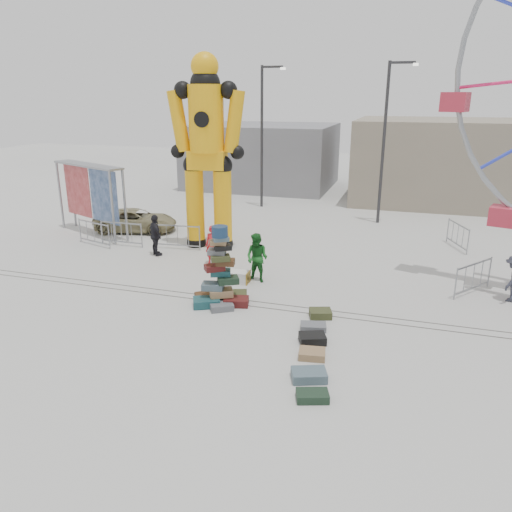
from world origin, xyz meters
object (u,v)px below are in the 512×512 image
(barricade_wheel_front, at_px, (473,278))
(pedestrian_red, at_px, (212,245))
(pedestrian_green, at_px, (257,258))
(lamp_post_right, at_px, (386,136))
(parked_suv, at_px, (136,220))
(barricade_dummy_b, at_px, (122,234))
(barricade_wheel_back, at_px, (457,236))
(lamp_post_left, at_px, (263,130))
(steamer_trunk, at_px, (237,277))
(suitcase_tower, at_px, (221,282))
(banner_scaffold, at_px, (89,182))
(barricade_dummy_a, at_px, (94,234))
(barricade_dummy_c, at_px, (178,237))
(crash_test_dummy, at_px, (207,146))
(pedestrian_black, at_px, (156,235))

(barricade_wheel_front, distance_m, pedestrian_red, 9.59)
(pedestrian_green, bearing_deg, lamp_post_right, 84.87)
(lamp_post_right, relative_size, parked_suv, 2.02)
(barricade_dummy_b, distance_m, pedestrian_green, 7.49)
(barricade_wheel_back, bearing_deg, lamp_post_left, -138.74)
(steamer_trunk, height_order, barricade_wheel_back, barricade_wheel_back)
(suitcase_tower, bearing_deg, barricade_wheel_back, 26.54)
(banner_scaffold, height_order, barricade_dummy_b, banner_scaffold)
(barricade_wheel_front, relative_size, pedestrian_green, 1.12)
(lamp_post_right, height_order, barricade_dummy_a, lamp_post_right)
(barricade_dummy_b, relative_size, barricade_dummy_c, 1.00)
(lamp_post_right, xyz_separation_m, steamer_trunk, (-4.28, -10.50, -4.27))
(lamp_post_left, bearing_deg, crash_test_dummy, -89.38)
(barricade_dummy_a, bearing_deg, barricade_dummy_b, 32.53)
(barricade_dummy_c, relative_size, pedestrian_green, 1.12)
(barricade_wheel_front, bearing_deg, barricade_dummy_b, 121.62)
(parked_suv, bearing_deg, crash_test_dummy, -120.62)
(lamp_post_left, xyz_separation_m, pedestrian_black, (-1.56, -10.52, -3.61))
(pedestrian_black, bearing_deg, lamp_post_right, -94.98)
(crash_test_dummy, relative_size, steamer_trunk, 9.39)
(lamp_post_right, xyz_separation_m, lamp_post_left, (-7.00, 2.00, 0.00))
(lamp_post_right, distance_m, pedestrian_green, 11.40)
(barricade_wheel_front, height_order, barricade_wheel_back, same)
(barricade_wheel_back, bearing_deg, pedestrian_red, -81.96)
(banner_scaffold, xyz_separation_m, barricade_dummy_c, (4.93, -1.01, -1.99))
(suitcase_tower, relative_size, barricade_dummy_c, 1.30)
(lamp_post_left, bearing_deg, parked_suv, -120.81)
(pedestrian_green, bearing_deg, banner_scaffold, 172.64)
(banner_scaffold, relative_size, barricade_dummy_a, 2.30)
(parked_suv, bearing_deg, suitcase_tower, -148.69)
(banner_scaffold, distance_m, pedestrian_black, 5.19)
(barricade_wheel_front, distance_m, pedestrian_green, 7.40)
(crash_test_dummy, relative_size, pedestrian_red, 5.39)
(lamp_post_left, distance_m, crash_test_dummy, 8.66)
(barricade_wheel_front, relative_size, pedestrian_black, 1.15)
(banner_scaffold, distance_m, parked_suv, 2.81)
(barricade_dummy_a, bearing_deg, steamer_trunk, -0.58)
(banner_scaffold, relative_size, parked_suv, 1.16)
(suitcase_tower, distance_m, barricade_wheel_back, 11.72)
(pedestrian_green, bearing_deg, barricade_dummy_b, 175.18)
(suitcase_tower, height_order, barricade_dummy_b, suitcase_tower)
(crash_test_dummy, bearing_deg, pedestrian_black, -139.50)
(suitcase_tower, bearing_deg, lamp_post_right, 49.29)
(lamp_post_left, height_order, pedestrian_black, lamp_post_left)
(barricade_dummy_b, height_order, barricade_dummy_c, same)
(steamer_trunk, relative_size, barricade_wheel_front, 0.44)
(banner_scaffold, relative_size, barricade_wheel_back, 2.30)
(crash_test_dummy, xyz_separation_m, barricade_wheel_front, (10.60, -2.45, -3.84))
(banner_scaffold, bearing_deg, barricade_wheel_back, 32.78)
(lamp_post_right, distance_m, barricade_wheel_front, 10.58)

